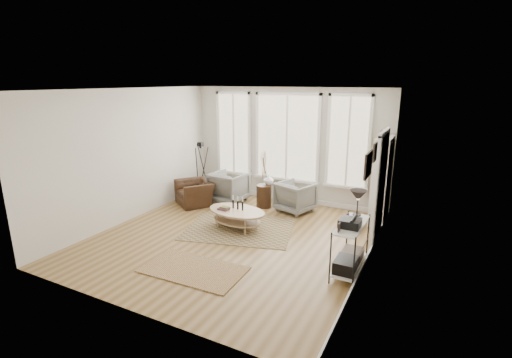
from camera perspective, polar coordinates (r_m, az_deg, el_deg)
The scene contains 17 objects.
room at distance 7.10m, azimuth -3.40°, elevation 1.64°, with size 5.50×5.54×2.90m.
bay_window at distance 9.45m, azimuth 4.77°, elevation 6.09°, with size 4.14×0.12×2.24m.
door at distance 7.40m, azimuth 18.60°, elevation -1.00°, with size 0.09×1.06×2.22m.
bookcase at distance 8.49m, azimuth 18.75°, elevation -0.18°, with size 0.31×0.85×2.06m.
low_shelf at distance 6.29m, azimuth 14.34°, elevation -9.43°, with size 0.38×1.08×1.30m.
wall_art at distance 5.86m, azimuth 17.13°, elevation 2.64°, with size 0.04×0.88×0.44m.
rug_main at distance 7.94m, azimuth -2.58°, elevation -7.65°, with size 2.21×1.65×0.01m, color brown.
rug_runner at distance 6.43m, azimuth -9.60°, elevation -13.54°, with size 1.69×0.94×0.01m, color brown.
coffee_table at distance 7.87m, azimuth -3.05°, elevation -5.40°, with size 1.39×0.97×0.60m.
armchair_left at distance 9.59m, azimuth -4.22°, elevation -1.23°, with size 0.83×0.86×0.78m, color slate.
armchair_right at distance 8.91m, azimuth 6.08°, elevation -2.74°, with size 0.77×0.79×0.72m, color slate.
side_table at distance 9.05m, azimuth 1.25°, elevation 0.22°, with size 0.37×0.37×1.57m.
vase at distance 9.15m, azimuth 1.95°, elevation -0.09°, with size 0.24×0.24×0.25m, color silver.
accent_chair at distance 9.51m, azimuth -9.37°, elevation -2.09°, with size 0.92×0.81×0.60m, color #342014.
tripod_camera at distance 10.10m, azimuth -8.39°, elevation 1.16°, with size 0.52×0.52×1.46m.
book_stack_near at distance 8.44m, azimuth 15.26°, elevation -6.15°, with size 0.23×0.29×0.19m, color maroon.
book_stack_far at distance 8.14m, azimuth 14.75°, elevation -7.00°, with size 0.20×0.26×0.16m, color maroon.
Camera 1 is at (3.52, -5.93, 3.06)m, focal length 26.00 mm.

